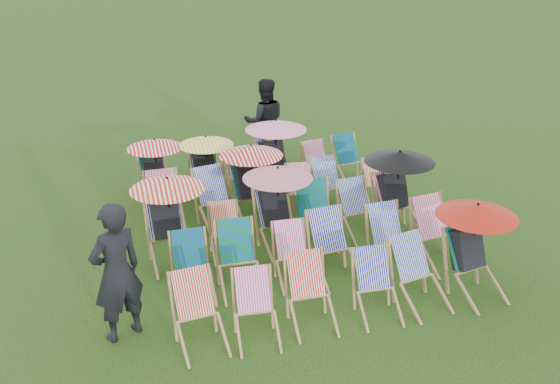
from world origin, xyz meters
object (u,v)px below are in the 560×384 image
object	(u,v)px
deckchair_0	(199,314)
person_rear	(265,122)
person_left	(117,272)
deckchair_5	(475,249)
deckchair_29	(352,161)

from	to	relation	value
deckchair_0	person_rear	world-z (taller)	person_rear
deckchair_0	person_left	xyz separation A→B (m)	(-0.96, 0.47, 0.51)
deckchair_5	person_left	world-z (taller)	person_left
deckchair_5	deckchair_29	size ratio (longest dim) A/B	1.47
deckchair_0	person_rear	size ratio (longest dim) A/B	0.48
deckchair_0	deckchair_29	world-z (taller)	deckchair_29
deckchair_29	deckchair_5	bearing A→B (deg)	-97.34
deckchair_0	person_left	distance (m)	1.18
deckchair_29	person_left	distance (m)	6.47
deckchair_0	person_rear	bearing A→B (deg)	61.10
deckchair_5	person_left	xyz separation A→B (m)	(-5.01, 0.36, 0.23)
person_left	deckchair_29	bearing A→B (deg)	-166.93
deckchair_29	person_rear	xyz separation A→B (m)	(-1.45, 1.61, 0.50)
deckchair_5	person_left	size ratio (longest dim) A/B	0.72
deckchair_29	person_rear	distance (m)	2.23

